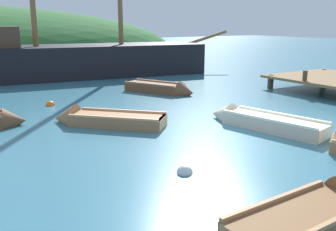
% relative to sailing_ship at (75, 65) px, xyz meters
% --- Properties ---
extents(ground_plane, '(120.00, 120.00, 0.00)m').
position_rel_sailing_ship_xyz_m(ground_plane, '(0.34, -13.40, -0.67)').
color(ground_plane, teal).
extents(sailing_ship, '(17.79, 5.89, 11.04)m').
position_rel_sailing_ship_xyz_m(sailing_ship, '(0.00, 0.00, 0.00)').
color(sailing_ship, black).
rests_on(sailing_ship, ground).
extents(rowboat_near_dock, '(1.77, 3.97, 0.89)m').
position_rel_sailing_ship_xyz_m(rowboat_near_dock, '(1.23, -13.69, -0.53)').
color(rowboat_near_dock, beige).
rests_on(rowboat_near_dock, ground).
extents(rowboat_outer_left, '(3.16, 1.11, 0.98)m').
position_rel_sailing_ship_xyz_m(rowboat_outer_left, '(-1.97, -18.25, -0.59)').
color(rowboat_outer_left, brown).
rests_on(rowboat_outer_left, ground).
extents(rowboat_center, '(3.29, 3.28, 0.99)m').
position_rel_sailing_ship_xyz_m(rowboat_center, '(-2.78, -10.84, -0.56)').
color(rowboat_center, '#9E7047').
rests_on(rowboat_center, ground).
extents(rowboat_outer_right, '(2.38, 3.48, 0.94)m').
position_rel_sailing_ship_xyz_m(rowboat_outer_right, '(1.67, -7.24, -0.53)').
color(rowboat_outer_right, brown).
rests_on(rowboat_outer_right, ground).
extents(buoy_orange, '(0.35, 0.35, 0.35)m').
position_rel_sailing_ship_xyz_m(buoy_orange, '(-3.41, -7.18, -0.67)').
color(buoy_orange, orange).
rests_on(buoy_orange, ground).
extents(buoy_white, '(0.35, 0.35, 0.35)m').
position_rel_sailing_ship_xyz_m(buoy_white, '(-2.76, -15.47, -0.67)').
color(buoy_white, white).
rests_on(buoy_white, ground).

